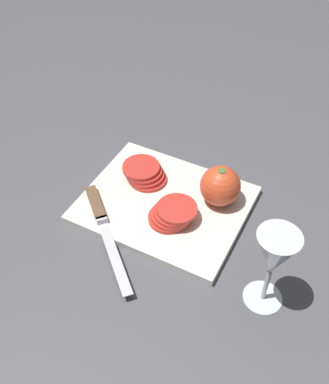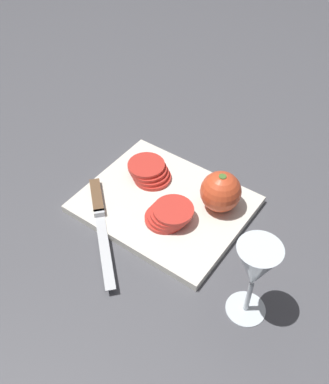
# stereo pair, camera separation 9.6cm
# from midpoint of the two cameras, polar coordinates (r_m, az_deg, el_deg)

# --- Properties ---
(ground_plane) EXTENTS (3.00, 3.00, 0.00)m
(ground_plane) POSITION_cam_midpoint_polar(r_m,az_deg,el_deg) (0.97, 3.18, -3.60)
(ground_plane) COLOR #4C4C51
(cutting_board) EXTENTS (0.35, 0.28, 0.02)m
(cutting_board) POSITION_cam_midpoint_polar(r_m,az_deg,el_deg) (0.99, 2.78, -1.72)
(cutting_board) COLOR silver
(cutting_board) RESTS_ON ground_plane
(wine_glass) EXTENTS (0.07, 0.07, 0.18)m
(wine_glass) POSITION_cam_midpoint_polar(r_m,az_deg,el_deg) (0.77, 15.05, -9.73)
(wine_glass) COLOR silver
(wine_glass) RESTS_ON ground_plane
(whole_tomato) EXTENTS (0.09, 0.09, 0.09)m
(whole_tomato) POSITION_cam_midpoint_polar(r_m,az_deg,el_deg) (0.96, 10.02, -0.09)
(whole_tomato) COLOR #DB4C28
(whole_tomato) RESTS_ON cutting_board
(knife) EXTENTS (0.23, 0.21, 0.01)m
(knife) POSITION_cam_midpoint_polar(r_m,az_deg,el_deg) (0.97, -5.61, -2.02)
(knife) COLOR silver
(knife) RESTS_ON cutting_board
(tomato_slice_stack_near) EXTENTS (0.10, 0.09, 0.04)m
(tomato_slice_stack_near) POSITION_cam_midpoint_polar(r_m,az_deg,el_deg) (1.03, 0.75, 2.50)
(tomato_slice_stack_near) COLOR red
(tomato_slice_stack_near) RESTS_ON cutting_board
(tomato_slice_stack_far) EXTENTS (0.10, 0.10, 0.04)m
(tomato_slice_stack_far) POSITION_cam_midpoint_polar(r_m,az_deg,el_deg) (0.94, 3.53, -2.98)
(tomato_slice_stack_far) COLOR red
(tomato_slice_stack_far) RESTS_ON cutting_board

